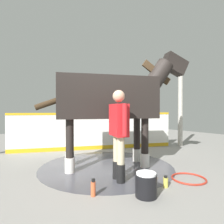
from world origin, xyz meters
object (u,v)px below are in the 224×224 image
at_px(handler, 119,129).
at_px(wash_bucket, 146,185).
at_px(hose_coil, 189,179).
at_px(bottle_shampoo, 166,182).
at_px(bottle_spray, 93,188).
at_px(horse, 112,99).

height_order(handler, wash_bucket, handler).
xyz_separation_m(wash_bucket, hose_coil, (0.03, 1.13, -0.16)).
distance_m(bottle_shampoo, hose_coil, 0.63).
bearing_deg(bottle_spray, wash_bucket, 49.98).
xyz_separation_m(wash_bucket, bottle_shampoo, (-0.02, 0.51, -0.09)).
bearing_deg(bottle_spray, handler, 108.69).
height_order(horse, bottle_spray, horse).
xyz_separation_m(bottle_shampoo, hose_coil, (0.06, 0.62, -0.07)).
bearing_deg(bottle_shampoo, hose_coil, 84.87).
relative_size(handler, hose_coil, 2.64).
bearing_deg(horse, bottle_shampoo, -66.84).
xyz_separation_m(horse, bottle_shampoo, (1.47, -0.06, -1.41)).
bearing_deg(wash_bucket, horse, 159.20).
relative_size(wash_bucket, bottle_shampoo, 1.86).
bearing_deg(bottle_shampoo, handler, -150.83).
relative_size(bottle_spray, hose_coil, 0.42).
bearing_deg(handler, bottle_spray, 39.30).
height_order(horse, handler, horse).
distance_m(horse, bottle_shampoo, 2.04).
height_order(wash_bucket, bottle_shampoo, wash_bucket).
xyz_separation_m(horse, handler, (0.76, -0.46, -0.57)).
bearing_deg(handler, wash_bucket, 102.36).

